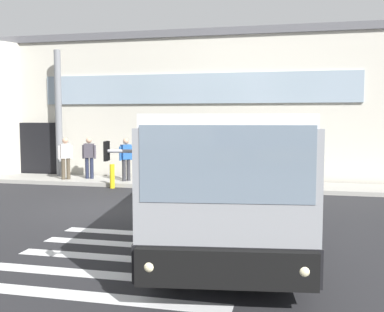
{
  "coord_description": "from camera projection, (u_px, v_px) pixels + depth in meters",
  "views": [
    {
      "loc": [
        4.97,
        -11.95,
        2.66
      ],
      "look_at": [
        2.05,
        0.98,
        1.5
      ],
      "focal_mm": 42.05,
      "sensor_mm": 36.0,
      "label": 1
    }
  ],
  "objects": [
    {
      "name": "passenger_near_column",
      "position": [
        66.0,
        156.0,
        18.0
      ],
      "size": [
        0.48,
        0.41,
        1.68
      ],
      "color": "#4C4233",
      "rests_on": "boarding_curb"
    },
    {
      "name": "passenger_by_doorway",
      "position": [
        89.0,
        155.0,
        18.26
      ],
      "size": [
        0.59,
        0.39,
        1.68
      ],
      "color": "#1E2338",
      "rests_on": "boarding_curb"
    },
    {
      "name": "safety_bollard_yellow",
      "position": [
        112.0,
        176.0,
        16.74
      ],
      "size": [
        0.18,
        0.18,
        0.9
      ],
      "primitive_type": "cylinder",
      "color": "yellow",
      "rests_on": "ground"
    },
    {
      "name": "ground_plane",
      "position": [
        115.0,
        210.0,
        12.94
      ],
      "size": [
        80.0,
        90.0,
        0.02
      ],
      "primitive_type": "cube",
      "color": "#232326",
      "rests_on": "ground"
    },
    {
      "name": "terminal_building",
      "position": [
        186.0,
        109.0,
        24.07
      ],
      "size": [
        20.84,
        13.8,
        6.18
      ],
      "color": "beige",
      "rests_on": "ground"
    },
    {
      "name": "entry_support_column",
      "position": [
        59.0,
        113.0,
        18.98
      ],
      "size": [
        0.28,
        0.28,
        5.3
      ],
      "primitive_type": "cylinder",
      "color": "slate",
      "rests_on": "boarding_curb"
    },
    {
      "name": "bay_paint_stripes",
      "position": [
        128.0,
        259.0,
        8.42
      ],
      "size": [
        4.4,
        3.96,
        0.01
      ],
      "color": "silver",
      "rests_on": "ground"
    },
    {
      "name": "bus_main_foreground",
      "position": [
        228.0,
        171.0,
        11.05
      ],
      "size": [
        3.94,
        10.62,
        2.7
      ],
      "color": "gray",
      "rests_on": "ground"
    },
    {
      "name": "boarding_curb",
      "position": [
        162.0,
        183.0,
        17.59
      ],
      "size": [
        23.04,
        2.0,
        0.15
      ],
      "primitive_type": "cube",
      "color": "#9E9B93",
      "rests_on": "ground"
    },
    {
      "name": "passenger_at_curb_edge",
      "position": [
        126.0,
        157.0,
        17.57
      ],
      "size": [
        0.41,
        0.48,
        1.68
      ],
      "color": "#2D2D33",
      "rests_on": "boarding_curb"
    }
  ]
}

